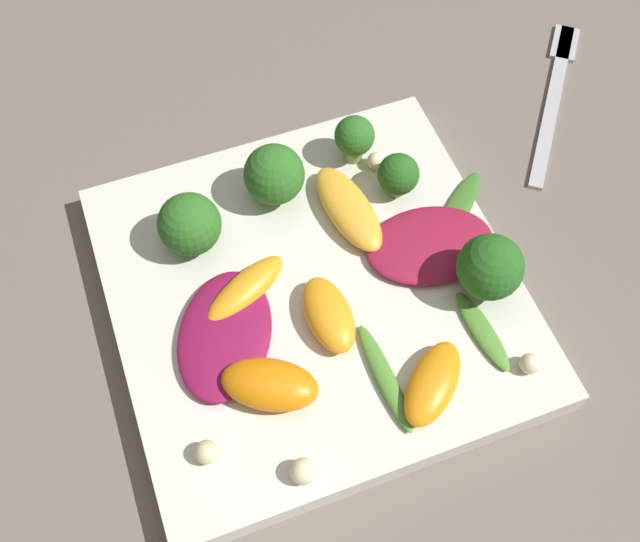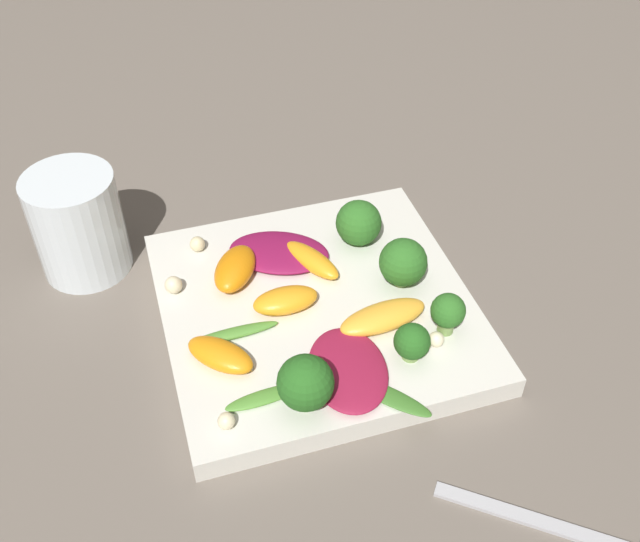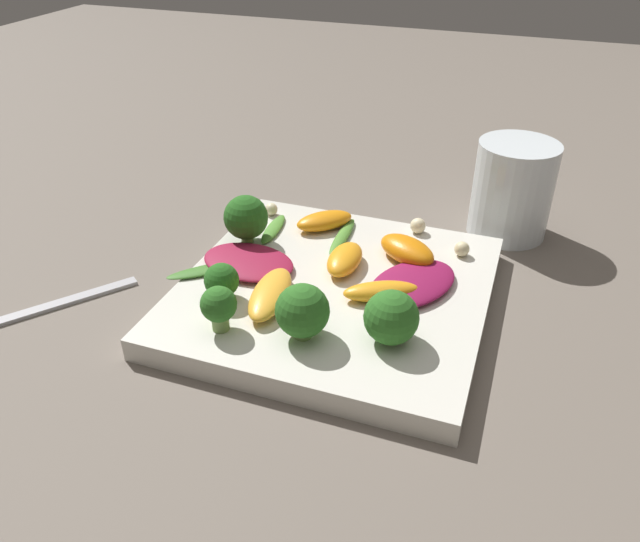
% 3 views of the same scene
% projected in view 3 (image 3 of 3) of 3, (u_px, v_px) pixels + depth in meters
% --- Properties ---
extents(ground_plane, '(2.40, 2.40, 0.00)m').
position_uv_depth(ground_plane, '(335.00, 303.00, 0.57)').
color(ground_plane, '#6B6056').
extents(plate, '(0.27, 0.27, 0.02)m').
position_uv_depth(plate, '(335.00, 293.00, 0.57)').
color(plate, silver).
rests_on(plate, ground_plane).
extents(drinking_glass, '(0.08, 0.08, 0.10)m').
position_uv_depth(drinking_glass, '(512.00, 190.00, 0.66)').
color(drinking_glass, white).
rests_on(drinking_glass, ground_plane).
extents(fork, '(0.16, 0.12, 0.01)m').
position_uv_depth(fork, '(10.00, 317.00, 0.55)').
color(fork, '#B2B2B7').
rests_on(fork, ground_plane).
extents(radicchio_leaf_0, '(0.07, 0.10, 0.01)m').
position_uv_depth(radicchio_leaf_0, '(249.00, 261.00, 0.58)').
color(radicchio_leaf_0, maroon).
rests_on(radicchio_leaf_0, plate).
extents(radicchio_leaf_1, '(0.11, 0.10, 0.01)m').
position_uv_depth(radicchio_leaf_1, '(413.00, 283.00, 0.55)').
color(radicchio_leaf_1, maroon).
rests_on(radicchio_leaf_1, plate).
extents(orange_segment_0, '(0.06, 0.06, 0.02)m').
position_uv_depth(orange_segment_0, '(324.00, 221.00, 0.64)').
color(orange_segment_0, orange).
rests_on(orange_segment_0, plate).
extents(orange_segment_1, '(0.08, 0.04, 0.02)m').
position_uv_depth(orange_segment_1, '(270.00, 294.00, 0.53)').
color(orange_segment_1, '#FCAD33').
rests_on(orange_segment_1, plate).
extents(orange_segment_2, '(0.05, 0.07, 0.02)m').
position_uv_depth(orange_segment_2, '(381.00, 291.00, 0.54)').
color(orange_segment_2, orange).
rests_on(orange_segment_2, plate).
extents(orange_segment_3, '(0.06, 0.03, 0.02)m').
position_uv_depth(orange_segment_3, '(340.00, 258.00, 0.58)').
color(orange_segment_3, orange).
rests_on(orange_segment_3, plate).
extents(orange_segment_4, '(0.06, 0.07, 0.02)m').
position_uv_depth(orange_segment_4, '(407.00, 250.00, 0.59)').
color(orange_segment_4, orange).
rests_on(orange_segment_4, plate).
extents(broccoli_floret_0, '(0.03, 0.03, 0.04)m').
position_uv_depth(broccoli_floret_0, '(219.00, 306.00, 0.49)').
color(broccoli_floret_0, '#7A9E51').
rests_on(broccoli_floret_0, plate).
extents(broccoli_floret_1, '(0.04, 0.04, 0.05)m').
position_uv_depth(broccoli_floret_1, '(298.00, 310.00, 0.49)').
color(broccoli_floret_1, '#7A9E51').
rests_on(broccoli_floret_1, plate).
extents(broccoli_floret_2, '(0.03, 0.03, 0.03)m').
position_uv_depth(broccoli_floret_2, '(222.00, 281.00, 0.53)').
color(broccoli_floret_2, '#7A9E51').
rests_on(broccoli_floret_2, plate).
extents(broccoli_floret_3, '(0.04, 0.04, 0.05)m').
position_uv_depth(broccoli_floret_3, '(246.00, 218.00, 0.61)').
color(broccoli_floret_3, '#7A9E51').
rests_on(broccoli_floret_3, plate).
extents(broccoli_floret_4, '(0.04, 0.04, 0.04)m').
position_uv_depth(broccoli_floret_4, '(391.00, 318.00, 0.48)').
color(broccoli_floret_4, '#7A9E51').
rests_on(broccoli_floret_4, plate).
extents(arugula_sprig_0, '(0.06, 0.02, 0.01)m').
position_uv_depth(arugula_sprig_0, '(273.00, 229.00, 0.64)').
color(arugula_sprig_0, '#518E33').
rests_on(arugula_sprig_0, plate).
extents(arugula_sprig_1, '(0.06, 0.07, 0.00)m').
position_uv_depth(arugula_sprig_1, '(208.00, 270.00, 0.58)').
color(arugula_sprig_1, '#3D7528').
rests_on(arugula_sprig_1, plate).
extents(arugula_sprig_2, '(0.08, 0.01, 0.01)m').
position_uv_depth(arugula_sprig_2, '(342.00, 236.00, 0.63)').
color(arugula_sprig_2, '#518E33').
rests_on(arugula_sprig_2, plate).
extents(macadamia_nut_0, '(0.02, 0.02, 0.02)m').
position_uv_depth(macadamia_nut_0, '(418.00, 226.00, 0.64)').
color(macadamia_nut_0, beige).
rests_on(macadamia_nut_0, plate).
extents(macadamia_nut_1, '(0.01, 0.01, 0.01)m').
position_uv_depth(macadamia_nut_1, '(215.00, 310.00, 0.52)').
color(macadamia_nut_1, beige).
rests_on(macadamia_nut_1, plate).
extents(macadamia_nut_2, '(0.01, 0.01, 0.01)m').
position_uv_depth(macadamia_nut_2, '(462.00, 249.00, 0.60)').
color(macadamia_nut_2, beige).
rests_on(macadamia_nut_2, plate).
extents(macadamia_nut_3, '(0.01, 0.01, 0.01)m').
position_uv_depth(macadamia_nut_3, '(271.00, 209.00, 0.67)').
color(macadamia_nut_3, beige).
rests_on(macadamia_nut_3, plate).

